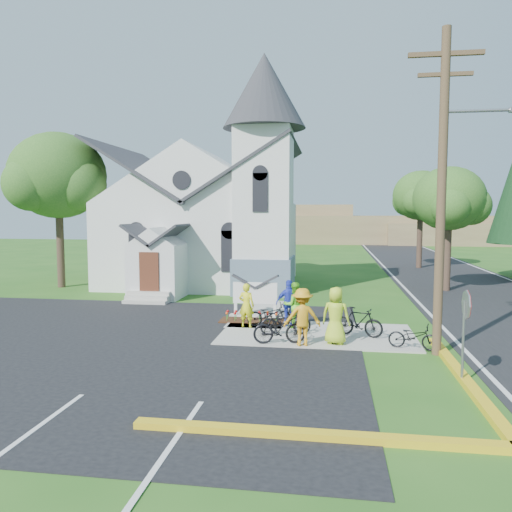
% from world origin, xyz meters
% --- Properties ---
extents(ground, '(120.00, 120.00, 0.00)m').
position_xyz_m(ground, '(0.00, 0.00, 0.00)').
color(ground, '#265919').
rests_on(ground, ground).
extents(parking_lot, '(20.00, 16.00, 0.02)m').
position_xyz_m(parking_lot, '(-7.00, -2.00, 0.01)').
color(parking_lot, black).
rests_on(parking_lot, ground).
extents(road, '(8.00, 90.00, 0.02)m').
position_xyz_m(road, '(10.00, 15.00, 0.01)').
color(road, black).
rests_on(road, ground).
extents(sidewalk, '(7.00, 4.00, 0.05)m').
position_xyz_m(sidewalk, '(1.50, 0.50, 0.03)').
color(sidewalk, '#9A968B').
rests_on(sidewalk, ground).
extents(church, '(12.35, 12.00, 13.00)m').
position_xyz_m(church, '(-5.48, 12.48, 5.25)').
color(church, silver).
rests_on(church, ground).
extents(church_sign, '(2.20, 0.40, 1.70)m').
position_xyz_m(church_sign, '(-1.20, 3.20, 1.03)').
color(church_sign, '#9A968B').
rests_on(church_sign, ground).
extents(flower_bed, '(2.60, 1.10, 0.07)m').
position_xyz_m(flower_bed, '(-1.20, 2.30, 0.04)').
color(flower_bed, '#371C0F').
rests_on(flower_bed, ground).
extents(utility_pole, '(3.45, 0.28, 10.00)m').
position_xyz_m(utility_pole, '(5.36, -1.50, 5.40)').
color(utility_pole, '#4E3A27').
rests_on(utility_pole, ground).
extents(stop_sign, '(0.11, 0.76, 2.48)m').
position_xyz_m(stop_sign, '(5.43, -4.20, 1.78)').
color(stop_sign, gray).
rests_on(stop_sign, ground).
extents(tree_lot_corner, '(5.60, 5.60, 9.15)m').
position_xyz_m(tree_lot_corner, '(-14.00, 10.00, 6.60)').
color(tree_lot_corner, '#34241C').
rests_on(tree_lot_corner, ground).
extents(tree_road_near, '(4.00, 4.00, 7.05)m').
position_xyz_m(tree_road_near, '(8.50, 12.00, 5.21)').
color(tree_road_near, '#34241C').
rests_on(tree_road_near, ground).
extents(tree_road_mid, '(4.40, 4.40, 7.80)m').
position_xyz_m(tree_road_mid, '(9.00, 24.00, 5.78)').
color(tree_road_mid, '#34241C').
rests_on(tree_road_mid, ground).
extents(distant_hills, '(61.00, 10.00, 5.60)m').
position_xyz_m(distant_hills, '(3.36, 56.33, 2.17)').
color(distant_hills, brown).
rests_on(distant_hills, ground).
extents(cyclist_0, '(0.69, 0.52, 1.71)m').
position_xyz_m(cyclist_0, '(-1.22, 1.09, 0.91)').
color(cyclist_0, yellow).
rests_on(cyclist_0, sidewalk).
extents(bike_0, '(1.84, 1.10, 0.91)m').
position_xyz_m(bike_0, '(-0.37, 1.44, 0.51)').
color(bike_0, black).
rests_on(bike_0, sidewalk).
extents(cyclist_1, '(1.03, 0.92, 1.75)m').
position_xyz_m(cyclist_1, '(0.60, 1.35, 0.93)').
color(cyclist_1, '#69D327').
rests_on(cyclist_1, sidewalk).
extents(bike_1, '(1.85, 0.86, 1.07)m').
position_xyz_m(bike_1, '(0.29, -1.13, 0.58)').
color(bike_1, black).
rests_on(bike_1, sidewalk).
extents(cyclist_2, '(1.12, 0.62, 1.81)m').
position_xyz_m(cyclist_2, '(0.40, 1.56, 0.96)').
color(cyclist_2, '#2839C9').
rests_on(cyclist_2, sidewalk).
extents(bike_2, '(1.98, 1.17, 0.98)m').
position_xyz_m(bike_2, '(0.38, 0.13, 0.54)').
color(bike_2, black).
rests_on(bike_2, sidewalk).
extents(cyclist_3, '(1.37, 0.97, 1.92)m').
position_xyz_m(cyclist_3, '(1.06, -1.20, 1.01)').
color(cyclist_3, orange).
rests_on(cyclist_3, sidewalk).
extents(bike_3, '(1.81, 1.09, 1.05)m').
position_xyz_m(bike_3, '(2.99, 0.31, 0.58)').
color(bike_3, black).
rests_on(bike_3, sidewalk).
extents(cyclist_4, '(1.06, 0.81, 1.94)m').
position_xyz_m(cyclist_4, '(2.16, -0.86, 1.02)').
color(cyclist_4, '#B3D628').
rests_on(cyclist_4, sidewalk).
extents(bike_4, '(1.68, 0.96, 0.83)m').
position_xyz_m(bike_4, '(4.65, -1.14, 0.47)').
color(bike_4, black).
rests_on(bike_4, sidewalk).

